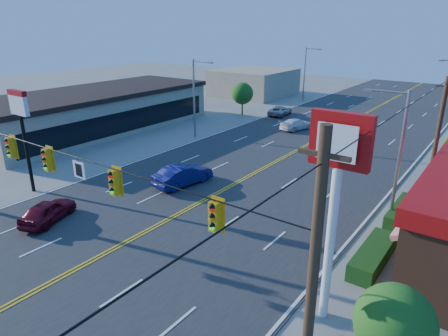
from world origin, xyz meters
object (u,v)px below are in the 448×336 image
Objects in this scene: car_blue at (183,176)px; car_white at (296,125)px; kfc_pylon at (337,179)px; signal_span at (63,176)px; car_magenta at (48,212)px; car_silver at (280,111)px; pizza_hut_sign at (21,120)px.

car_white is (-0.65, 19.79, -0.15)m from car_blue.
kfc_pylon is 31.14m from car_white.
car_white is at bearing 96.55° from signal_span.
car_blue is (-14.02, 7.14, -5.27)m from kfc_pylon.
car_magenta is 0.89× the size of car_silver.
signal_span is 3.55× the size of pizza_hut_sign.
pizza_hut_sign is at bearing 50.76° from car_blue.
kfc_pylon reaches higher than car_blue.
car_blue is (2.71, 9.14, 0.11)m from car_magenta.
signal_span reaches higher than car_blue.
signal_span is at bearing -20.19° from pizza_hut_sign.
car_blue is 1.07× the size of car_silver.
car_blue is at bearing 104.59° from signal_span.
car_magenta is at bearing 88.32° from car_silver.
pizza_hut_sign is 28.28m from car_white.
kfc_pylon is at bearing 114.62° from car_silver.
car_silver is (-3.00, 34.48, -0.06)m from car_magenta.
kfc_pylon reaches higher than car_magenta.
kfc_pylon is 22.02m from pizza_hut_sign.
kfc_pylon is at bearing 19.78° from signal_span.
car_blue is at bearing 96.04° from car_silver.
car_white is at bearing -79.17° from car_blue.
kfc_pylon is 16.59m from car_blue.
signal_span reaches higher than kfc_pylon.
car_blue is at bearing 106.65° from car_white.
signal_span is at bearing 96.62° from car_silver.
car_blue is 19.80m from car_white.
pizza_hut_sign is 1.58× the size of car_silver.
pizza_hut_sign is 1.77× the size of car_magenta.
car_blue reaches higher than car_silver.
kfc_pylon is at bearing 133.35° from car_white.
car_blue is 25.98m from car_silver.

